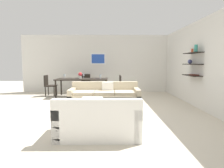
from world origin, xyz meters
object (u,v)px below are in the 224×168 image
Objects in this scene: dining_chair_head at (85,82)px; apple_on_coffee_table at (106,102)px; dining_table at (82,80)px; wine_glass_head at (84,75)px; coffee_table at (118,110)px; centerpiece_vase at (80,75)px; loveseat_white at (98,121)px; dining_chair_right_near at (118,85)px; wine_glass_left_far at (65,75)px; decorative_bowl at (116,101)px; candle_jar at (130,101)px; sofa_beige at (105,98)px; wine_glass_right_far at (101,76)px; dining_chair_right_far at (117,84)px; wine_glass_right_near at (100,76)px; dining_chair_left_far at (49,84)px.

apple_on_coffee_table is at bearing -74.98° from dining_chair_head.
wine_glass_head is (0.00, 0.41, 0.19)m from dining_table.
coffee_table is at bearing -68.06° from wine_glass_head.
centerpiece_vase is at bearing -99.45° from wine_glass_head.
dining_table is at bearing 109.11° from apple_on_coffee_table.
dining_table is 2.37× the size of dining_chair_head.
dining_chair_right_near is at bearing 82.57° from loveseat_white.
wine_glass_left_far is at bearing 111.22° from loveseat_white.
decorative_bowl is 3.22m from centerpiece_vase.
dining_chair_right_near reaches higher than decorative_bowl.
wine_glass_left_far reaches higher than dining_chair_head.
decorative_bowl is 2.69m from dining_chair_right_near.
loveseat_white is 1.49m from candle_jar.
sofa_beige is 2.19m from centerpiece_vase.
decorative_bowl is at bearing 177.21° from candle_jar.
wine_glass_head is (-0.98, 2.27, 0.58)m from sofa_beige.
centerpiece_vase reaches higher than dining_chair_right_near.
decorative_bowl is 1.36× the size of centerpiece_vase.
wine_glass_left_far is at bearing 124.45° from coffee_table.
centerpiece_vase is at bearing 103.52° from loveseat_white.
dining_table reaches higher than coffee_table.
decorative_bowl is 3.10m from wine_glass_right_far.
wine_glass_head reaches higher than loveseat_white.
centerpiece_vase is (-1.38, 2.87, 0.49)m from decorative_bowl.
apple_on_coffee_table is 3.65m from wine_glass_left_far.
apple_on_coffee_table is 0.09× the size of dining_chair_right_far.
loveseat_white is at bearing -95.88° from apple_on_coffee_table.
centerpiece_vase is at bearing -169.75° from wine_glass_right_far.
coffee_table is at bearing -71.08° from sofa_beige.
sofa_beige is 1.72m from dining_chair_right_near.
dining_table is (-1.31, 2.90, 0.27)m from decorative_bowl.
wine_glass_right_near is at bearing 108.06° from candle_jar.
decorative_bowl is (0.38, 1.30, 0.12)m from loveseat_white.
apple_on_coffee_table is (-0.61, -0.11, 0.00)m from candle_jar.
dining_chair_right_far is (2.90, 0.00, 0.00)m from dining_chair_left_far.
apple_on_coffee_table is 3.63m from wine_glass_head.
wine_glass_right_far is (-0.61, 3.07, 0.67)m from coffee_table.
dining_chair_left_far and dining_chair_head have the same top height.
decorative_bowl is 0.29m from apple_on_coffee_table.
dining_chair_head is 1.13m from wine_glass_right_far.
dining_chair_head is (-1.66, 3.80, 0.08)m from candle_jar.
decorative_bowl is at bearing -72.55° from sofa_beige.
wine_glass_right_far is at bearing -2.51° from dining_chair_left_far.
centerpiece_vase is at bearing -170.86° from dining_chair_right_far.
sofa_beige is 1.10m from decorative_bowl.
decorative_bowl is 3.19m from dining_table.
dining_chair_right_near is at bearing 94.50° from candle_jar.
wine_glass_left_far is (-1.50, 0.00, 0.01)m from wine_glass_right_far.
centerpiece_vase is at bearing -94.65° from dining_chair_head.
dining_chair_head is 1.82m from dining_chair_right_near.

